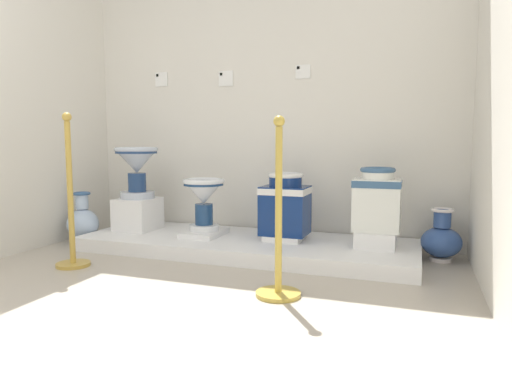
# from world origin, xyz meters

# --- Properties ---
(ground_plane) EXTENTS (5.34, 5.43, 0.02)m
(ground_plane) POSITION_xyz_m (1.67, 0.71, -0.01)
(ground_plane) COLOR #B2A899
(wall_back) EXTENTS (3.54, 0.06, 3.14)m
(wall_back) POSITION_xyz_m (1.67, 2.66, 1.57)
(wall_back) COLOR silver
(wall_back) RESTS_ON ground_plane
(display_platform) EXTENTS (2.67, 0.91, 0.11)m
(display_platform) POSITION_xyz_m (1.67, 2.15, 0.05)
(display_platform) COLOR white
(display_platform) RESTS_ON ground_plane
(plinth_block_slender_white) EXTENTS (0.32, 0.35, 0.28)m
(plinth_block_slender_white) POSITION_xyz_m (0.64, 2.19, 0.25)
(plinth_block_slender_white) COLOR white
(plinth_block_slender_white) RESTS_ON display_platform
(antique_toilet_slender_white) EXTENTS (0.38, 0.38, 0.45)m
(antique_toilet_slender_white) POSITION_xyz_m (0.64, 2.19, 0.68)
(antique_toilet_slender_white) COLOR silver
(antique_toilet_slender_white) RESTS_ON plinth_block_slender_white
(plinth_block_tall_cobalt) EXTENTS (0.29, 0.40, 0.04)m
(plinth_block_tall_cobalt) POSITION_xyz_m (1.31, 2.15, 0.13)
(plinth_block_tall_cobalt) COLOR white
(plinth_block_tall_cobalt) RESTS_ON display_platform
(antique_toilet_tall_cobalt) EXTENTS (0.34, 0.34, 0.43)m
(antique_toilet_tall_cobalt) POSITION_xyz_m (1.31, 2.15, 0.44)
(antique_toilet_tall_cobalt) COLOR white
(antique_toilet_tall_cobalt) RESTS_ON plinth_block_tall_cobalt
(plinth_block_leftmost) EXTENTS (0.29, 0.32, 0.04)m
(plinth_block_leftmost) POSITION_xyz_m (1.98, 2.23, 0.13)
(plinth_block_leftmost) COLOR white
(plinth_block_leftmost) RESTS_ON display_platform
(antique_toilet_leftmost) EXTENTS (0.36, 0.32, 0.49)m
(antique_toilet_leftmost) POSITION_xyz_m (1.98, 2.23, 0.40)
(antique_toilet_leftmost) COLOR navy
(antique_toilet_leftmost) RESTS_ON plinth_block_leftmost
(plinth_block_pale_glazed) EXTENTS (0.29, 0.31, 0.12)m
(plinth_block_pale_glazed) POSITION_xyz_m (2.68, 2.21, 0.17)
(plinth_block_pale_glazed) COLOR white
(plinth_block_pale_glazed) RESTS_ON display_platform
(antique_toilet_pale_glazed) EXTENTS (0.34, 0.26, 0.47)m
(antique_toilet_pale_glazed) POSITION_xyz_m (2.68, 2.21, 0.47)
(antique_toilet_pale_glazed) COLOR white
(antique_toilet_pale_glazed) RESTS_ON plinth_block_pale_glazed
(info_placard_first) EXTENTS (0.13, 0.01, 0.13)m
(info_placard_first) POSITION_xyz_m (0.64, 2.62, 1.47)
(info_placard_first) COLOR white
(info_placard_second) EXTENTS (0.14, 0.01, 0.13)m
(info_placard_second) POSITION_xyz_m (1.30, 2.62, 1.45)
(info_placard_second) COLOR white
(info_placard_third) EXTENTS (0.13, 0.01, 0.11)m
(info_placard_third) POSITION_xyz_m (2.01, 2.62, 1.47)
(info_placard_third) COLOR white
(decorative_vase_spare) EXTENTS (0.27, 0.27, 0.44)m
(decorative_vase_spare) POSITION_xyz_m (0.20, 2.00, 0.18)
(decorative_vase_spare) COLOR #345A8B
(decorative_vase_spare) RESTS_ON ground_plane
(decorative_vase_companion) EXTENTS (0.29, 0.29, 0.39)m
(decorative_vase_companion) POSITION_xyz_m (3.14, 2.37, 0.16)
(decorative_vase_companion) COLOR white
(decorative_vase_companion) RESTS_ON ground_plane
(stanchion_post_near_left) EXTENTS (0.24, 0.24, 1.08)m
(stanchion_post_near_left) POSITION_xyz_m (0.67, 1.34, 0.35)
(stanchion_post_near_left) COLOR gold
(stanchion_post_near_left) RESTS_ON ground_plane
(stanchion_post_near_right) EXTENTS (0.26, 0.26, 1.02)m
(stanchion_post_near_right) POSITION_xyz_m (2.23, 1.22, 0.30)
(stanchion_post_near_right) COLOR gold
(stanchion_post_near_right) RESTS_ON ground_plane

